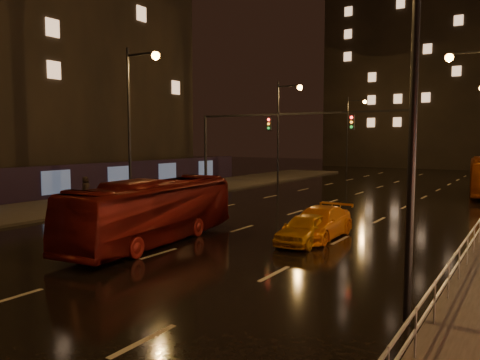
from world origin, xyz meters
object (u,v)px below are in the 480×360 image
(taxi_near, at_px, (305,229))
(taxi_far, at_px, (319,223))
(bus_red, at_px, (154,211))
(pedestrian_c, at_px, (86,188))

(taxi_near, distance_m, taxi_far, 1.42)
(bus_red, distance_m, taxi_near, 6.41)
(bus_red, xyz_separation_m, taxi_near, (5.50, 3.21, -0.71))
(taxi_near, height_order, pedestrian_c, pedestrian_c)
(taxi_far, bearing_deg, taxi_near, -91.01)
(taxi_near, height_order, taxi_far, taxi_far)
(pedestrian_c, bearing_deg, taxi_far, -109.99)
(taxi_near, relative_size, taxi_far, 0.79)
(taxi_near, xyz_separation_m, taxi_far, (0.02, 1.42, 0.05))
(pedestrian_c, bearing_deg, bus_red, -131.13)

